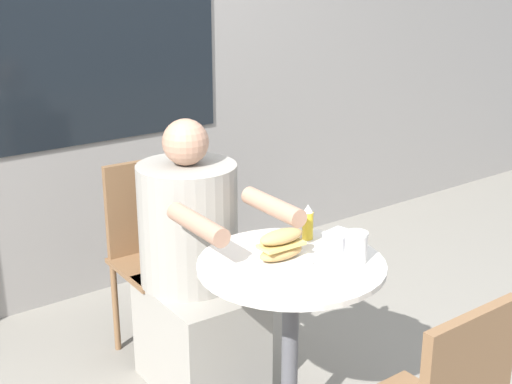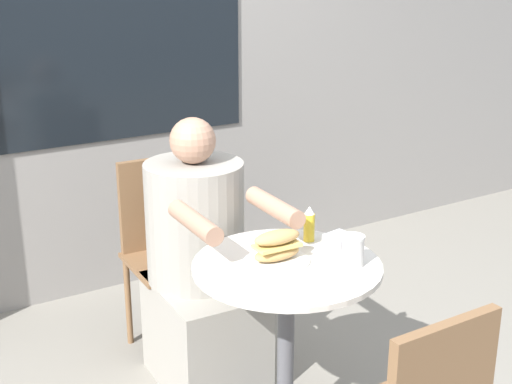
% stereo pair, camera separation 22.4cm
% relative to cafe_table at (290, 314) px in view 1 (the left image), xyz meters
% --- Properties ---
extents(storefront_wall, '(8.00, 0.09, 2.80)m').
position_rel_cafe_table_xyz_m(storefront_wall, '(-0.00, 1.62, 0.88)').
color(storefront_wall, gray).
rests_on(storefront_wall, ground_plane).
extents(cafe_table, '(0.65, 0.65, 0.72)m').
position_rel_cafe_table_xyz_m(cafe_table, '(0.00, 0.00, 0.00)').
color(cafe_table, beige).
rests_on(cafe_table, ground_plane).
extents(diner_chair, '(0.40, 0.40, 0.87)m').
position_rel_cafe_table_xyz_m(diner_chair, '(-0.05, 0.89, -0.00)').
color(diner_chair, brown).
rests_on(diner_chair, ground_plane).
extents(seated_diner, '(0.42, 0.72, 1.13)m').
position_rel_cafe_table_xyz_m(seated_diner, '(-0.06, 0.53, -0.04)').
color(seated_diner, gray).
rests_on(seated_diner, ground_plane).
extents(sandwich_on_plate, '(0.23, 0.23, 0.11)m').
position_rel_cafe_table_xyz_m(sandwich_on_plate, '(-0.02, 0.03, 0.25)').
color(sandwich_on_plate, white).
rests_on(sandwich_on_plate, cafe_table).
extents(drink_cup, '(0.08, 0.08, 0.11)m').
position_rel_cafe_table_xyz_m(drink_cup, '(0.18, -0.13, 0.25)').
color(drink_cup, silver).
rests_on(drink_cup, cafe_table).
extents(napkin_box, '(0.10, 0.10, 0.06)m').
position_rel_cafe_table_xyz_m(napkin_box, '(0.22, -0.01, 0.23)').
color(napkin_box, silver).
rests_on(napkin_box, cafe_table).
extents(condiment_bottle, '(0.04, 0.04, 0.13)m').
position_rel_cafe_table_xyz_m(condiment_bottle, '(0.18, 0.13, 0.26)').
color(condiment_bottle, gold).
rests_on(condiment_bottle, cafe_table).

